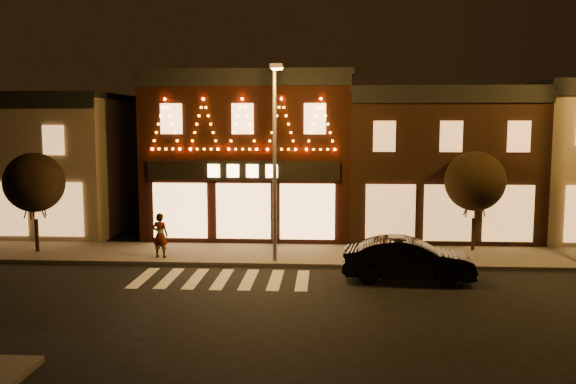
{
  "coord_description": "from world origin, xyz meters",
  "views": [
    {
      "loc": [
        3.8,
        -17.71,
        5.8
      ],
      "look_at": [
        2.46,
        4.0,
        3.3
      ],
      "focal_mm": 37.47,
      "sensor_mm": 36.0,
      "label": 1
    }
  ],
  "objects": [
    {
      "name": "tree_left",
      "position": [
        -8.92,
        7.74,
        3.21
      ],
      "size": [
        2.61,
        2.61,
        4.37
      ],
      "rotation": [
        0.0,
        0.0,
        -0.0
      ],
      "color": "black",
      "rests_on": "sidewalk_far"
    },
    {
      "name": "pedestrian",
      "position": [
        -3.12,
        6.85,
        1.1
      ],
      "size": [
        0.76,
        0.57,
        1.9
      ],
      "primitive_type": "imported",
      "rotation": [
        0.0,
        0.0,
        2.95
      ],
      "color": "gray",
      "rests_on": "sidewalk_far"
    },
    {
      "name": "sidewalk_far",
      "position": [
        2.0,
        8.0,
        0.07
      ],
      "size": [
        44.0,
        4.0,
        0.15
      ],
      "primitive_type": "cube",
      "color": "#47423D",
      "rests_on": "ground"
    },
    {
      "name": "tree_right",
      "position": [
        10.42,
        9.12,
        3.25
      ],
      "size": [
        2.65,
        2.65,
        4.42
      ],
      "rotation": [
        0.0,
        0.0,
        0.15
      ],
      "color": "black",
      "rests_on": "sidewalk_far"
    },
    {
      "name": "ground",
      "position": [
        0.0,
        0.0,
        0.0
      ],
      "size": [
        120.0,
        120.0,
        0.0
      ],
      "primitive_type": "plane",
      "color": "black",
      "rests_on": "ground"
    },
    {
      "name": "building_right_a",
      "position": [
        9.5,
        13.99,
        3.76
      ],
      "size": [
        9.2,
        8.28,
        7.5
      ],
      "color": "black",
      "rests_on": "ground"
    },
    {
      "name": "building_pulp",
      "position": [
        0.0,
        13.98,
        4.16
      ],
      "size": [
        10.2,
        8.34,
        8.3
      ],
      "color": "black",
      "rests_on": "ground"
    },
    {
      "name": "dark_sedan",
      "position": [
        6.89,
        4.27,
        0.79
      ],
      "size": [
        4.89,
        1.96,
        1.58
      ],
      "primitive_type": "imported",
      "rotation": [
        0.0,
        0.0,
        1.51
      ],
      "color": "black",
      "rests_on": "ground"
    },
    {
      "name": "streetlamp_mid",
      "position": [
        1.79,
        6.37,
        4.8
      ],
      "size": [
        0.57,
        1.82,
        7.92
      ],
      "rotation": [
        0.0,
        0.0,
        -0.14
      ],
      "color": "#59595E",
      "rests_on": "sidewalk_far"
    },
    {
      "name": "building_left",
      "position": [
        -13.0,
        13.99,
        3.66
      ],
      "size": [
        12.2,
        8.28,
        7.3
      ],
      "color": "#6D5E4D",
      "rests_on": "ground"
    }
  ]
}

